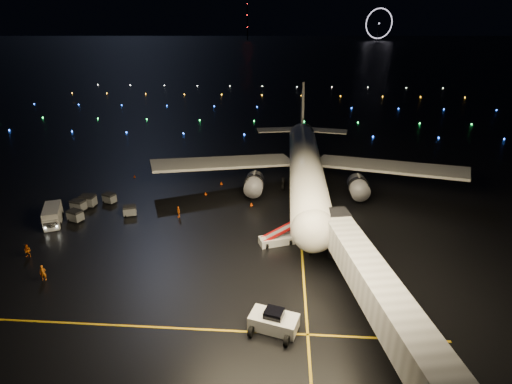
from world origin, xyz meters
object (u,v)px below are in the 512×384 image
at_px(pushback_tug, 274,320).
at_px(crew_b, 28,251).
at_px(crew_a, 43,273).
at_px(airliner, 306,145).
at_px(baggage_cart_4, 75,216).
at_px(baggage_cart_1, 109,198).
at_px(baggage_cart_3, 78,205).
at_px(baggage_cart_0, 130,211).
at_px(baggage_cart_2, 88,201).
at_px(crew_c, 178,212).
at_px(service_truck, 53,215).
at_px(belt_loader, 277,233).

relative_size(pushback_tug, crew_b, 2.63).
bearing_deg(pushback_tug, crew_a, -177.07).
bearing_deg(crew_b, airliner, 35.32).
bearing_deg(airliner, baggage_cart_4, -153.92).
height_order(airliner, crew_b, airliner).
xyz_separation_m(pushback_tug, baggage_cart_1, (-27.25, 27.15, -0.26)).
relative_size(crew_b, baggage_cart_1, 0.90).
xyz_separation_m(crew_b, baggage_cart_3, (-0.15, 13.42, 0.02)).
xyz_separation_m(baggage_cart_0, baggage_cart_4, (-7.26, -2.34, 0.07)).
xyz_separation_m(crew_b, baggage_cart_1, (3.45, 16.56, -0.05)).
xyz_separation_m(baggage_cart_1, baggage_cart_2, (-2.79, -1.55, 0.14)).
distance_m(crew_c, baggage_cart_2, 15.45).
xyz_separation_m(pushback_tug, baggage_cart_2, (-30.04, 25.60, -0.12)).
bearing_deg(crew_c, pushback_tug, 1.98).
xyz_separation_m(service_truck, crew_a, (6.42, -13.70, -0.31)).
distance_m(service_truck, crew_b, 9.36).
bearing_deg(baggage_cart_1, pushback_tug, -21.35).
relative_size(crew_b, baggage_cart_2, 0.76).
bearing_deg(crew_a, crew_b, 118.55).
relative_size(airliner, baggage_cart_4, 26.45).
distance_m(belt_loader, baggage_cart_0, 23.27).
height_order(belt_loader, baggage_cart_2, belt_loader).
bearing_deg(crew_c, crew_a, -64.94).
bearing_deg(baggage_cart_2, baggage_cart_3, -112.69).
height_order(pushback_tug, baggage_cart_4, pushback_tug).
xyz_separation_m(belt_loader, service_truck, (-32.43, 3.77, -0.36)).
height_order(crew_b, baggage_cart_2, baggage_cart_2).
xyz_separation_m(baggage_cart_0, baggage_cart_1, (-4.95, 4.33, 0.02)).
distance_m(baggage_cart_0, baggage_cart_2, 8.23).
xyz_separation_m(crew_a, baggage_cart_4, (-3.48, 14.42, -0.08)).
bearing_deg(crew_b, service_truck, 99.65).
bearing_deg(baggage_cart_1, crew_a, -63.26).
height_order(pushback_tug, baggage_cart_3, pushback_tug).
bearing_deg(airliner, pushback_tug, -96.41).
height_order(pushback_tug, service_truck, service_truck).
relative_size(service_truck, crew_b, 3.98).
bearing_deg(belt_loader, airliner, 57.24).
relative_size(airliner, baggage_cart_0, 28.94).
height_order(crew_c, baggage_cart_0, crew_c).
relative_size(belt_loader, service_truck, 0.98).
relative_size(airliner, service_truck, 7.90).
bearing_deg(belt_loader, baggage_cart_4, 150.67).
xyz_separation_m(pushback_tug, crew_b, (-30.70, 10.59, -0.22)).
bearing_deg(baggage_cart_1, baggage_cart_0, -17.60).
bearing_deg(baggage_cart_3, baggage_cart_2, 76.88).
relative_size(pushback_tug, belt_loader, 0.67).
relative_size(crew_a, baggage_cart_3, 0.92).
bearing_deg(baggage_cart_2, baggage_cart_1, 33.35).
distance_m(baggage_cart_0, baggage_cart_1, 6.58).
height_order(crew_c, baggage_cart_2, baggage_cart_2).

